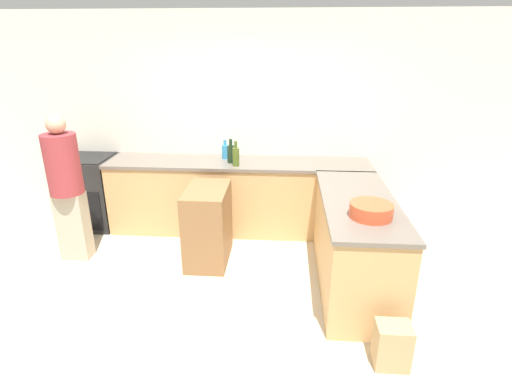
{
  "coord_description": "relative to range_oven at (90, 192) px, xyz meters",
  "views": [
    {
      "loc": [
        0.58,
        -3.04,
        2.33
      ],
      "look_at": [
        0.32,
        0.54,
        0.98
      ],
      "focal_mm": 28.0,
      "sensor_mm": 36.0,
      "label": 1
    }
  ],
  "objects": [
    {
      "name": "wine_bottle_dark",
      "position": [
        1.9,
        -0.06,
        0.58
      ],
      "size": [
        0.09,
        0.09,
        0.3
      ],
      "color": "black",
      "rests_on": "counter_back"
    },
    {
      "name": "ground_plane",
      "position": [
        1.98,
        -1.73,
        -0.47
      ],
      "size": [
        14.0,
        14.0,
        0.0
      ],
      "primitive_type": "plane",
      "color": "beige"
    },
    {
      "name": "counter_peninsula",
      "position": [
        3.28,
        -1.19,
        -0.0
      ],
      "size": [
        0.69,
        1.78,
        0.93
      ],
      "color": "tan",
      "rests_on": "ground_plane"
    },
    {
      "name": "counter_back",
      "position": [
        1.98,
        0.0,
        -0.0
      ],
      "size": [
        3.28,
        0.67,
        0.93
      ],
      "color": "tan",
      "rests_on": "ground_plane"
    },
    {
      "name": "olive_oil_bottle",
      "position": [
        1.98,
        -0.19,
        0.58
      ],
      "size": [
        0.08,
        0.08,
        0.3
      ],
      "color": "#475B1E",
      "rests_on": "counter_back"
    },
    {
      "name": "range_oven",
      "position": [
        0.0,
        0.0,
        0.0
      ],
      "size": [
        0.67,
        0.64,
        0.94
      ],
      "color": "black",
      "rests_on": "ground_plane"
    },
    {
      "name": "island_table",
      "position": [
        1.73,
        -0.82,
        -0.04
      ],
      "size": [
        0.45,
        0.72,
        0.86
      ],
      "color": "brown",
      "rests_on": "ground_plane"
    },
    {
      "name": "person_by_range",
      "position": [
        0.22,
        -0.87,
        0.42
      ],
      "size": [
        0.35,
        0.35,
        1.64
      ],
      "color": "#ADA38E",
      "rests_on": "ground_plane"
    },
    {
      "name": "dish_soap_bottle",
      "position": [
        1.81,
        0.12,
        0.56
      ],
      "size": [
        0.09,
        0.09,
        0.24
      ],
      "color": "#338CBF",
      "rests_on": "counter_back"
    },
    {
      "name": "wall_back",
      "position": [
        1.98,
        0.35,
        0.88
      ],
      "size": [
        8.0,
        0.06,
        2.7
      ],
      "color": "silver",
      "rests_on": "ground_plane"
    },
    {
      "name": "paper_bag",
      "position": [
        3.41,
        -2.29,
        -0.29
      ],
      "size": [
        0.26,
        0.21,
        0.36
      ],
      "color": "tan",
      "rests_on": "ground_plane"
    },
    {
      "name": "mixing_bowl",
      "position": [
        3.31,
        -1.6,
        0.52
      ],
      "size": [
        0.37,
        0.37,
        0.12
      ],
      "color": "#DB512D",
      "rests_on": "counter_peninsula"
    }
  ]
}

